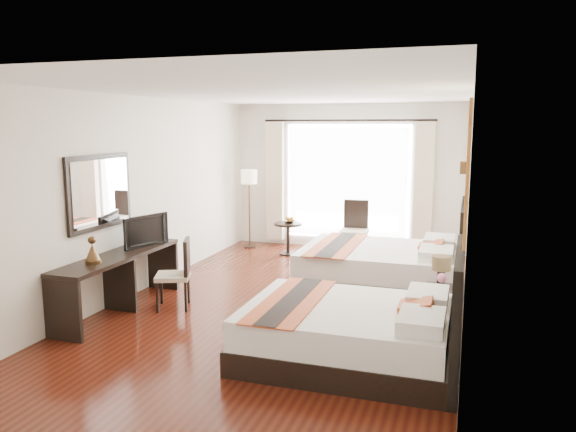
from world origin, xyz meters
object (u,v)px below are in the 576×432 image
(vase, at_px, (441,288))
(floor_lamp, at_px, (249,182))
(table_lamp, at_px, (441,265))
(side_table, at_px, (288,239))
(desk_chair, at_px, (175,287))
(window_chair, at_px, (354,240))
(console_desk, at_px, (120,283))
(nightstand, at_px, (442,309))
(bed_far, at_px, (386,266))
(fruit_bowl, at_px, (289,222))
(television, at_px, (143,230))
(bed_near, at_px, (356,331))

(vase, distance_m, floor_lamp, 5.38)
(table_lamp, relative_size, side_table, 0.60)
(desk_chair, height_order, window_chair, window_chair)
(console_desk, xyz_separation_m, side_table, (1.08, 3.74, -0.08))
(nightstand, bearing_deg, bed_far, 120.50)
(vase, xyz_separation_m, fruit_bowl, (-2.89, 3.34, 0.06))
(vase, xyz_separation_m, floor_lamp, (-3.83, 3.70, 0.74))
(bed_far, bearing_deg, side_table, 141.03)
(table_lamp, distance_m, television, 3.96)
(nightstand, xyz_separation_m, fruit_bowl, (-2.90, 3.14, 0.37))
(nightstand, distance_m, table_lamp, 0.51)
(nightstand, distance_m, window_chair, 3.72)
(floor_lamp, bearing_deg, window_chair, -5.25)
(side_table, bearing_deg, television, -108.33)
(vase, relative_size, side_table, 0.20)
(vase, height_order, desk_chair, desk_chair)
(television, xyz_separation_m, floor_lamp, (0.14, 3.55, 0.33))
(table_lamp, bearing_deg, vase, -85.82)
(vase, distance_m, console_desk, 4.02)
(nightstand, relative_size, fruit_bowl, 2.63)
(nightstand, bearing_deg, bed_near, -123.78)
(desk_chair, bearing_deg, table_lamp, 164.42)
(television, relative_size, window_chair, 0.72)
(vase, height_order, console_desk, console_desk)
(table_lamp, relative_size, desk_chair, 0.39)
(table_lamp, relative_size, fruit_bowl, 1.81)
(floor_lamp, bearing_deg, table_lamp, -41.52)
(nightstand, height_order, console_desk, console_desk)
(window_chair, bearing_deg, table_lamp, 24.28)
(console_desk, bearing_deg, side_table, 73.94)
(console_desk, xyz_separation_m, floor_lamp, (0.16, 4.10, 0.92))
(vase, distance_m, desk_chair, 3.40)
(table_lamp, xyz_separation_m, console_desk, (-3.97, -0.73, -0.37))
(vase, distance_m, television, 4.00)
(vase, height_order, fruit_bowl, fruit_bowl)
(bed_near, height_order, desk_chair, bed_near)
(vase, height_order, floor_lamp, floor_lamp)
(vase, xyz_separation_m, desk_chair, (-3.39, -0.06, -0.28))
(console_desk, bearing_deg, floor_lamp, 87.72)
(television, bearing_deg, fruit_bowl, -2.06)
(side_table, height_order, fruit_bowl, fruit_bowl)
(side_table, relative_size, fruit_bowl, 3.03)
(fruit_bowl, bearing_deg, bed_far, -39.33)
(fruit_bowl, bearing_deg, console_desk, -106.41)
(console_desk, xyz_separation_m, desk_chair, (0.61, 0.34, -0.10))
(bed_far, height_order, vase, bed_far)
(console_desk, xyz_separation_m, window_chair, (2.29, 3.90, -0.06))
(bed_near, distance_m, vase, 1.28)
(nightstand, bearing_deg, console_desk, -171.56)
(floor_lamp, height_order, window_chair, floor_lamp)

